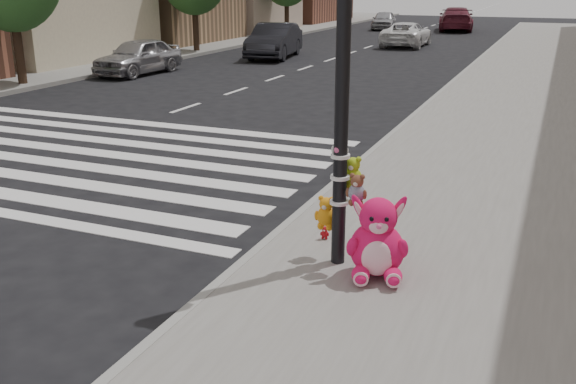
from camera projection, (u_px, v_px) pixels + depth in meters
The scene contains 13 objects.
ground at pixel (61, 298), 7.04m from camera, with size 120.00×120.00×0.00m, color black.
sidewalk_near at pixel (562, 137), 13.94m from camera, with size 7.00×80.00×0.14m, color slate.
sidewalk_far at pixel (131, 54), 29.48m from camera, with size 6.00×80.00×0.14m, color slate.
curb_edge at pixel (406, 124), 15.20m from camera, with size 0.12×80.00×0.15m, color gray.
crosswalk at pixel (64, 149), 13.24m from camera, with size 11.00×6.00×0.01m, color silver, non-canonical shape.
signal_pole at pixel (343, 128), 7.13m from camera, with size 0.69×0.50×4.00m.
pink_bunny at pixel (377, 243), 7.14m from camera, with size 0.77×0.84×0.97m.
red_teddy at pixel (325, 232), 8.26m from camera, with size 0.12×0.08×0.18m, color #AE1118, non-canonical shape.
car_silver_far at pixel (138, 56), 23.48m from camera, with size 1.54×3.83×1.31m, color #A1A1A5.
car_dark_far at pixel (274, 41), 28.37m from camera, with size 1.59×4.56×1.50m, color black.
car_white_near at pixel (406, 34), 33.32m from camera, with size 2.05×4.45×1.24m, color white.
car_maroon_near at pixel (456, 19), 43.40m from camera, with size 2.20×5.41×1.57m, color maroon.
car_silver_deep at pixel (384, 20), 44.59m from camera, with size 1.50×3.72×1.27m, color #A2A3A7.
Camera 1 is at (4.75, -4.86, 3.33)m, focal length 40.00 mm.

